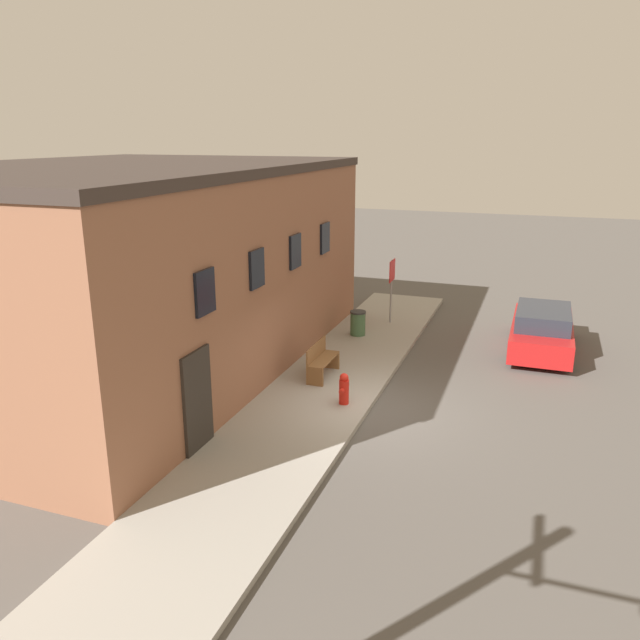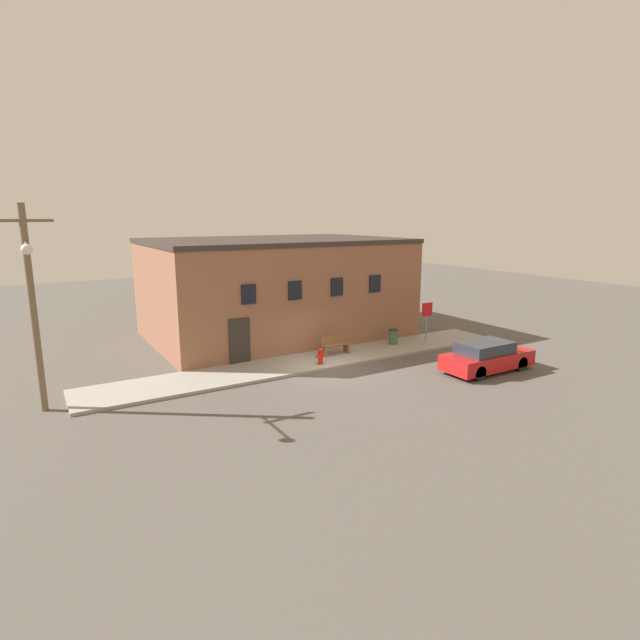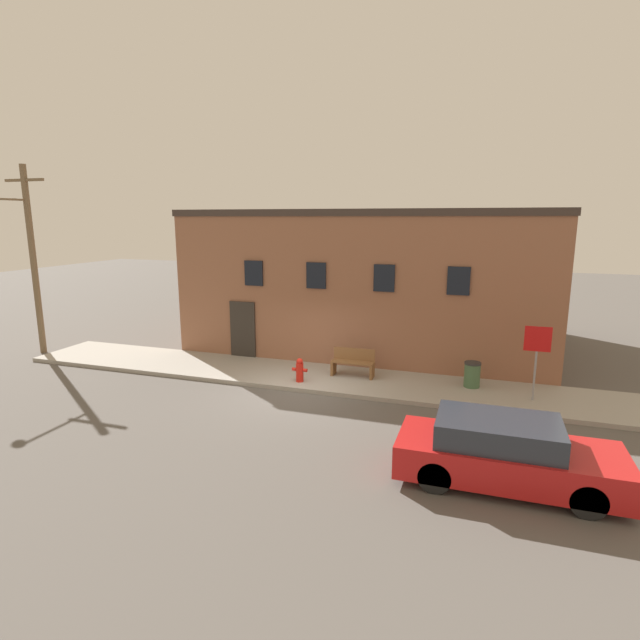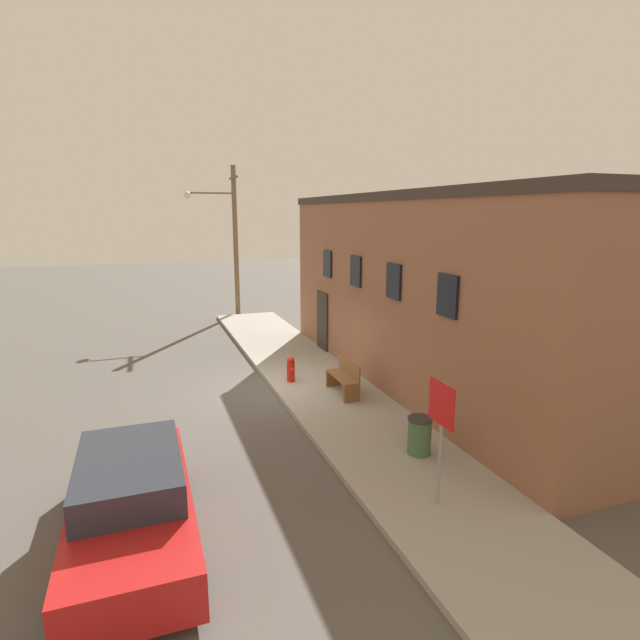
# 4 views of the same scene
# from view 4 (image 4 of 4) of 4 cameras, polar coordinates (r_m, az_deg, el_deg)

# --- Properties ---
(ground_plane) EXTENTS (80.00, 80.00, 0.00)m
(ground_plane) POSITION_cam_4_polar(r_m,az_deg,el_deg) (14.47, -5.54, -7.96)
(ground_plane) COLOR #56514C
(sidewalk) EXTENTS (20.98, 2.75, 0.13)m
(sidewalk) POSITION_cam_4_polar(r_m,az_deg,el_deg) (14.82, -0.34, -7.13)
(sidewalk) COLOR #9E998E
(sidewalk) RESTS_ON ground
(brick_building) EXTENTS (13.64, 9.38, 5.51)m
(brick_building) POSITION_cam_4_polar(r_m,az_deg,el_deg) (16.46, 20.88, 3.66)
(brick_building) COLOR #8E5B42
(brick_building) RESTS_ON ground
(fire_hydrant) EXTENTS (0.49, 0.24, 0.76)m
(fire_hydrant) POSITION_cam_4_polar(r_m,az_deg,el_deg) (14.61, -3.36, -5.60)
(fire_hydrant) COLOR red
(fire_hydrant) RESTS_ON sidewalk
(stop_sign) EXTENTS (0.71, 0.06, 2.14)m
(stop_sign) POSITION_cam_4_polar(r_m,az_deg,el_deg) (8.55, 13.67, -11.07)
(stop_sign) COLOR gray
(stop_sign) RESTS_ON sidewalk
(bench) EXTENTS (1.38, 0.44, 0.90)m
(bench) POSITION_cam_4_polar(r_m,az_deg,el_deg) (13.64, 2.80, -6.64)
(bench) COLOR brown
(bench) RESTS_ON sidewalk
(trash_bin) EXTENTS (0.50, 0.50, 0.78)m
(trash_bin) POSITION_cam_4_polar(r_m,az_deg,el_deg) (10.62, 11.29, -12.80)
(trash_bin) COLOR #426642
(trash_bin) RESTS_ON sidewalk
(utility_pole) EXTENTS (1.80, 2.43, 7.15)m
(utility_pole) POSITION_cam_4_polar(r_m,az_deg,el_deg) (24.77, -10.08, 9.58)
(utility_pole) COLOR brown
(utility_pole) RESTS_ON ground
(parked_car) EXTENTS (4.28, 1.71, 1.35)m
(parked_car) POSITION_cam_4_polar(r_m,az_deg,el_deg) (8.57, -20.71, -18.92)
(parked_car) COLOR black
(parked_car) RESTS_ON ground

